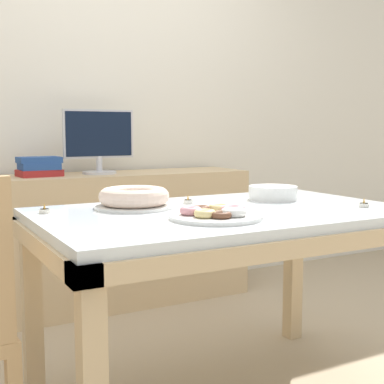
{
  "coord_description": "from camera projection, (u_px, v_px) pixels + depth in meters",
  "views": [
    {
      "loc": [
        -1.07,
        -1.7,
        1.06
      ],
      "look_at": [
        -0.08,
        0.11,
        0.82
      ],
      "focal_mm": 50.0,
      "sensor_mm": 36.0,
      "label": 1
    }
  ],
  "objects": [
    {
      "name": "wall_back",
      "position": [
        89.0,
        92.0,
        3.39
      ],
      "size": [
        8.0,
        0.1,
        2.6
      ],
      "primitive_type": "cube",
      "color": "silver",
      "rests_on": "ground"
    },
    {
      "name": "dining_table",
      "position": [
        224.0,
        235.0,
        2.04
      ],
      "size": [
        1.43,
        0.88,
        0.76
      ],
      "color": "silver",
      "rests_on": "ground"
    },
    {
      "name": "sideboard",
      "position": [
        107.0,
        239.0,
        3.23
      ],
      "size": [
        1.76,
        0.44,
        0.8
      ],
      "color": "#D1B284",
      "rests_on": "ground"
    },
    {
      "name": "computer_monitor",
      "position": [
        99.0,
        142.0,
        3.14
      ],
      "size": [
        0.42,
        0.2,
        0.38
      ],
      "color": "silver",
      "rests_on": "sideboard"
    },
    {
      "name": "book_stack",
      "position": [
        39.0,
        167.0,
        2.99
      ],
      "size": [
        0.24,
        0.19,
        0.11
      ],
      "color": "maroon",
      "rests_on": "sideboard"
    },
    {
      "name": "cake_chocolate_round",
      "position": [
        134.0,
        198.0,
        2.07
      ],
      "size": [
        0.31,
        0.31,
        0.08
      ],
      "color": "white",
      "rests_on": "dining_table"
    },
    {
      "name": "pastry_platter",
      "position": [
        216.0,
        214.0,
        1.82
      ],
      "size": [
        0.32,
        0.32,
        0.04
      ],
      "color": "white",
      "rests_on": "dining_table"
    },
    {
      "name": "plate_stack",
      "position": [
        273.0,
        193.0,
        2.31
      ],
      "size": [
        0.21,
        0.21,
        0.06
      ],
      "color": "white",
      "rests_on": "dining_table"
    },
    {
      "name": "tealight_right_edge",
      "position": [
        364.0,
        205.0,
        2.09
      ],
      "size": [
        0.04,
        0.04,
        0.04
      ],
      "color": "silver",
      "rests_on": "dining_table"
    },
    {
      "name": "tealight_left_edge",
      "position": [
        188.0,
        201.0,
        2.19
      ],
      "size": [
        0.04,
        0.04,
        0.04
      ],
      "color": "silver",
      "rests_on": "dining_table"
    },
    {
      "name": "tealight_near_front",
      "position": [
        45.0,
        211.0,
        1.94
      ],
      "size": [
        0.04,
        0.04,
        0.04
      ],
      "color": "silver",
      "rests_on": "dining_table"
    },
    {
      "name": "tealight_centre",
      "position": [
        274.0,
        193.0,
        2.47
      ],
      "size": [
        0.04,
        0.04,
        0.04
      ],
      "color": "silver",
      "rests_on": "dining_table"
    }
  ]
}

